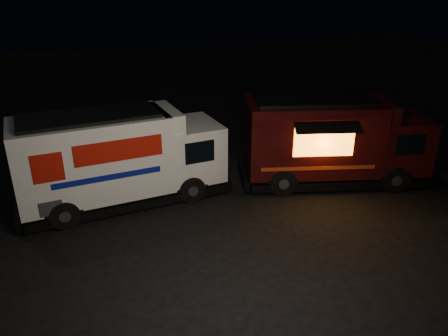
% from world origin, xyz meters
% --- Properties ---
extents(ground, '(80.00, 80.00, 0.00)m').
position_xyz_m(ground, '(0.00, 0.00, 0.00)').
color(ground, black).
rests_on(ground, ground).
extents(white_truck, '(7.43, 3.15, 3.27)m').
position_xyz_m(white_truck, '(-1.91, 3.30, 1.64)').
color(white_truck, white).
rests_on(white_truck, ground).
extents(red_truck, '(7.51, 4.40, 3.29)m').
position_xyz_m(red_truck, '(5.86, 2.37, 1.65)').
color(red_truck, '#380C0A').
rests_on(red_truck, ground).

